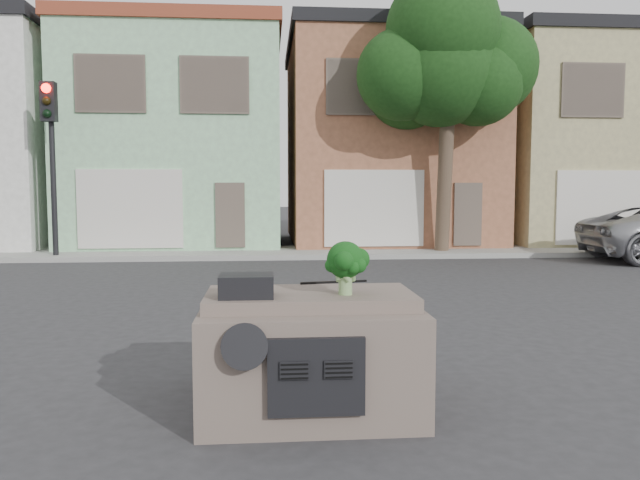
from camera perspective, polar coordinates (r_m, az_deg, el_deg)
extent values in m
plane|color=#303033|center=(9.13, -2.27, -8.44)|extent=(120.00, 120.00, 0.00)
cube|color=gray|center=(19.49, -3.64, -1.15)|extent=(40.00, 3.00, 0.15)
cube|color=#98D09E|center=(23.65, -12.50, 8.77)|extent=(7.20, 8.20, 7.55)
cube|color=#9A5E41|center=(23.85, 5.88, 8.82)|extent=(7.20, 8.20, 7.55)
cube|color=tan|center=(26.28, 22.33, 8.11)|extent=(7.20, 8.20, 7.55)
cube|color=black|center=(19.38, -23.32, 5.77)|extent=(0.40, 0.40, 5.10)
cube|color=#163A12|center=(19.56, 11.43, 11.04)|extent=(4.40, 4.00, 8.50)
cube|color=#695A50|center=(6.09, -1.02, -9.75)|extent=(2.00, 1.80, 1.12)
cube|color=black|center=(5.60, -6.74, -4.17)|extent=(0.48, 0.38, 0.20)
cube|color=black|center=(6.37, 1.26, -3.86)|extent=(0.69, 0.15, 0.02)
cube|color=#0E370F|center=(5.66, 2.33, -2.52)|extent=(0.55, 0.55, 0.50)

